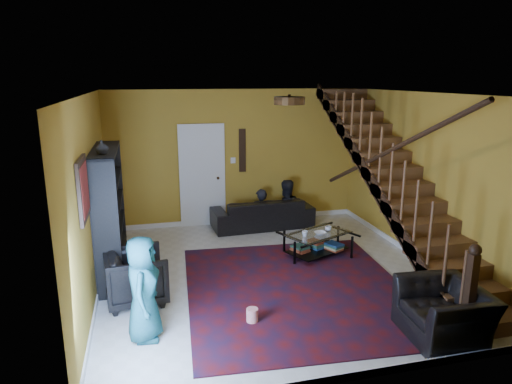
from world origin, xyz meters
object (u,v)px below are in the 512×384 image
bookshelf (110,216)px  armchair_right (444,312)px  sofa (262,213)px  coffee_table (317,243)px  armchair_left (136,277)px

bookshelf → armchair_right: bookshelf is taller
sofa → coffee_table: 1.86m
armchair_right → coffee_table: 2.82m
sofa → armchair_right: bearing=100.1°
bookshelf → armchair_right: bearing=-36.1°
bookshelf → armchair_left: bookshelf is taller
sofa → coffee_table: size_ratio=1.65×
sofa → armchair_right: armchair_right is taller
bookshelf → armchair_left: bearing=-71.1°
sofa → armchair_right: 4.67m
armchair_left → coffee_table: bearing=-79.3°
armchair_left → coffee_table: armchair_left is taller
armchair_right → sofa: bearing=-163.2°
coffee_table → bookshelf: bearing=178.6°
bookshelf → armchair_right: (3.90, -2.85, -0.64)m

